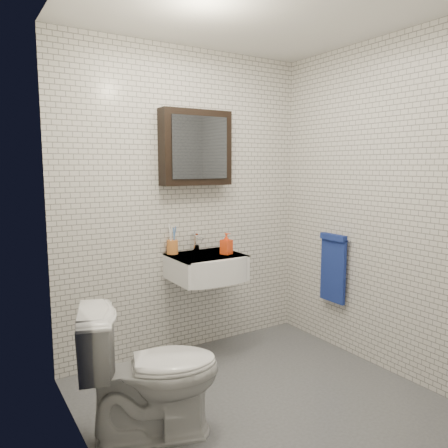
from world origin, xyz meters
The scene contains 9 objects.
ground centered at (0.00, 0.00, 0.01)m, with size 2.20×2.00×0.01m, color #4A4D52.
room_shell centered at (0.00, 0.00, 1.47)m, with size 2.22×2.02×2.51m.
washbasin centered at (0.05, 0.73, 0.76)m, with size 0.55×0.50×0.20m.
faucet centered at (0.05, 0.93, 0.92)m, with size 0.06×0.20×0.15m.
mirror_cabinet centered at (0.05, 0.93, 1.70)m, with size 0.60×0.15×0.60m.
towel_rail centered at (1.04, 0.35, 0.72)m, with size 0.09×0.30×0.58m.
toothbrush_cup centered at (-0.16, 0.94, 0.91)m, with size 0.10×0.10×0.25m.
soap_bottle centered at (0.20, 0.70, 0.94)m, with size 0.08×0.08×0.17m, color orange.
toilet centered at (-0.75, 0.00, 0.39)m, with size 0.44×0.77×0.79m, color silver.
Camera 1 is at (-1.64, -2.22, 1.56)m, focal length 35.00 mm.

